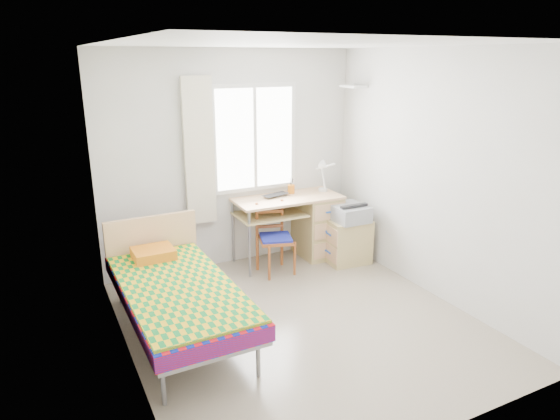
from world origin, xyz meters
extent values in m
plane|color=#BCAD93|center=(0.00, 0.00, 0.00)|extent=(3.50, 3.50, 0.00)
plane|color=white|center=(0.00, 0.00, 2.60)|extent=(3.50, 3.50, 0.00)
plane|color=silver|center=(0.00, 1.75, 1.30)|extent=(3.20, 0.00, 3.20)
plane|color=silver|center=(-1.60, 0.00, 1.30)|extent=(0.00, 3.50, 3.50)
plane|color=silver|center=(1.60, 0.00, 1.30)|extent=(0.00, 3.50, 3.50)
cube|color=white|center=(0.30, 1.73, 1.55)|extent=(1.10, 0.04, 1.30)
cube|color=white|center=(0.30, 1.72, 1.55)|extent=(1.00, 0.02, 1.20)
cube|color=white|center=(0.30, 1.72, 1.55)|extent=(0.04, 0.02, 1.20)
cube|color=beige|center=(-0.42, 1.68, 1.45)|extent=(0.35, 0.05, 1.70)
cube|color=white|center=(1.49, 1.40, 2.15)|extent=(0.20, 0.32, 0.03)
cube|color=gray|center=(-1.11, 0.31, 0.34)|extent=(0.95, 2.04, 0.06)
cube|color=red|center=(-1.11, 0.31, 0.43)|extent=(0.99, 2.06, 0.14)
cube|color=gold|center=(-1.11, 0.29, 0.51)|extent=(0.96, 1.94, 0.03)
cube|color=tan|center=(-1.11, 1.29, 0.61)|extent=(0.97, 0.07, 0.56)
cube|color=orange|center=(-1.16, 1.02, 0.57)|extent=(0.41, 0.35, 0.10)
cylinder|color=gray|center=(-1.50, -0.60, 0.16)|extent=(0.04, 0.04, 0.32)
cylinder|color=gray|center=(-0.73, 1.22, 0.16)|extent=(0.04, 0.04, 0.32)
cube|color=tan|center=(0.61, 1.46, 0.82)|extent=(1.35, 0.64, 0.03)
cube|color=tan|center=(1.05, 1.46, 0.40)|extent=(0.48, 0.60, 0.81)
cube|color=tan|center=(0.37, 1.46, 0.65)|extent=(0.83, 0.59, 0.02)
cylinder|color=gray|center=(-0.02, 1.20, 0.40)|extent=(0.03, 0.03, 0.81)
cylinder|color=gray|center=(-0.02, 1.72, 0.40)|extent=(0.03, 0.03, 0.81)
cube|color=#91511C|center=(0.31, 1.18, 0.42)|extent=(0.47, 0.47, 0.04)
cube|color=#1B2499|center=(0.31, 1.18, 0.45)|extent=(0.44, 0.44, 0.04)
cube|color=#91511C|center=(0.31, 1.34, 0.68)|extent=(0.33, 0.13, 0.37)
cylinder|color=#91511C|center=(0.14, 1.01, 0.21)|extent=(0.03, 0.03, 0.42)
cylinder|color=#91511C|center=(0.48, 1.34, 0.43)|extent=(0.04, 0.04, 0.85)
cube|color=tan|center=(1.26, 1.09, 0.28)|extent=(0.54, 0.50, 0.56)
cube|color=tan|center=(1.00, 1.09, 0.41)|extent=(0.04, 0.42, 0.20)
cube|color=tan|center=(1.00, 1.09, 0.17)|extent=(0.04, 0.42, 0.20)
cube|color=gray|center=(1.25, 1.05, 0.66)|extent=(0.41, 0.47, 0.19)
cube|color=black|center=(1.25, 1.05, 0.75)|extent=(0.32, 0.39, 0.02)
imported|color=black|center=(0.51, 1.51, 0.85)|extent=(0.40, 0.30, 0.03)
cylinder|color=orange|center=(0.74, 1.60, 0.89)|extent=(0.09, 0.09, 0.11)
cylinder|color=white|center=(1.16, 1.52, 0.85)|extent=(0.11, 0.11, 0.03)
cylinder|color=white|center=(1.16, 1.52, 1.02)|extent=(0.02, 0.13, 0.31)
cylinder|color=white|center=(1.14, 1.44, 1.18)|extent=(0.14, 0.27, 0.12)
cone|color=white|center=(1.06, 1.34, 1.21)|extent=(0.16, 0.18, 0.15)
imported|color=gray|center=(0.37, 1.47, 0.59)|extent=(0.23, 0.27, 0.02)
camera|label=1|loc=(-2.15, -3.80, 2.50)|focal=32.00mm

